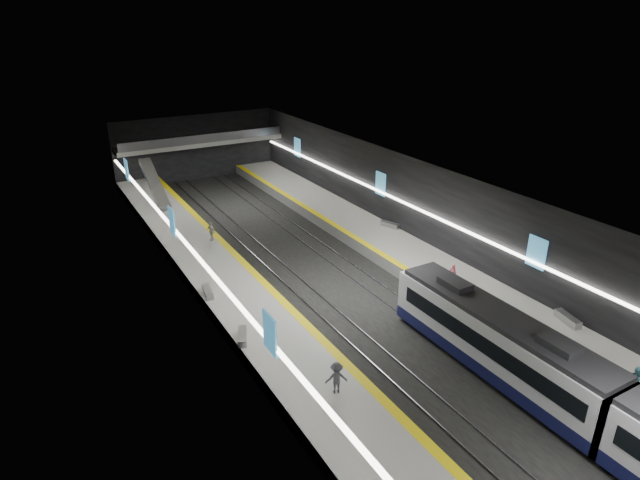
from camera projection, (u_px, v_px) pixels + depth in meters
ground at (348, 296)px, 39.75m from camera, size 70.00×70.00×0.00m
ceiling at (350, 194)px, 36.59m from camera, size 20.00×70.00×0.04m
wall_left at (215, 279)px, 33.60m from camera, size 0.04×70.00×8.00m
wall_right at (454, 222)px, 42.73m from camera, size 0.04×70.00×8.00m
wall_back at (196, 147)px, 66.08m from camera, size 20.00×0.04×8.00m
platform_left at (255, 317)px, 36.12m from camera, size 5.00×70.00×1.00m
tile_surface_left at (254, 310)px, 35.92m from camera, size 5.00×70.00×0.02m
tactile_strip_left at (284, 302)px, 36.92m from camera, size 0.60×70.00×0.02m
platform_right at (427, 268)px, 42.97m from camera, size 5.00×70.00×1.00m
tile_surface_right at (427, 262)px, 42.77m from camera, size 5.00×70.00×0.02m
tactile_strip_right at (405, 268)px, 41.76m from camera, size 0.60×70.00×0.02m
rails at (348, 295)px, 39.72m from camera, size 6.52×70.00×0.12m
train at (618, 418)px, 24.71m from camera, size 2.69×29.66×3.60m
ad_posters at (342, 236)px, 38.77m from camera, size 19.94×53.50×2.20m
cove_light_left at (219, 281)px, 33.77m from camera, size 0.25×68.60×0.12m
cove_light_right at (452, 225)px, 42.72m from camera, size 0.25×68.60×0.12m
mezzanine_bridge at (201, 142)px, 64.02m from camera, size 20.00×3.00×1.50m
escalator at (155, 184)px, 55.91m from camera, size 1.20×7.50×3.92m
bench_left_near at (243, 336)px, 32.65m from camera, size 1.21×1.92×0.46m
bench_left_far at (208, 292)px, 37.84m from camera, size 0.73×1.88×0.45m
bench_right_near at (568, 319)px, 34.47m from camera, size 0.98×2.06×0.49m
bench_right_far at (390, 225)px, 49.70m from camera, size 1.05×1.92×0.45m
passenger_right_a at (453, 274)px, 39.15m from camera, size 0.49×0.63×1.54m
passenger_right_b at (636, 382)px, 27.64m from camera, size 1.00×1.08×1.77m
passenger_left_a at (211, 231)px, 46.57m from camera, size 0.71×1.08×1.70m
passenger_left_b at (336, 378)px, 27.87m from camera, size 1.33×1.04×1.81m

